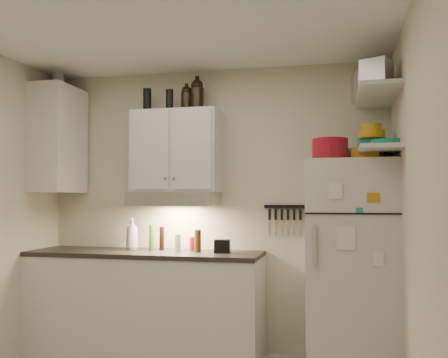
# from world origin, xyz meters

# --- Properties ---
(ceiling) EXTENTS (3.20, 3.00, 0.02)m
(ceiling) POSITION_xyz_m (0.00, 0.00, 2.61)
(ceiling) COLOR white
(ceiling) RESTS_ON ground
(back_wall) EXTENTS (3.20, 0.02, 2.60)m
(back_wall) POSITION_xyz_m (0.00, 1.51, 1.30)
(back_wall) COLOR beige
(back_wall) RESTS_ON ground
(right_wall) EXTENTS (0.02, 3.00, 2.60)m
(right_wall) POSITION_xyz_m (1.61, 0.00, 1.30)
(right_wall) COLOR beige
(right_wall) RESTS_ON ground
(base_cabinet) EXTENTS (2.10, 0.60, 0.88)m
(base_cabinet) POSITION_xyz_m (-0.55, 1.20, 0.44)
(base_cabinet) COLOR silver
(base_cabinet) RESTS_ON floor
(countertop) EXTENTS (2.10, 0.62, 0.04)m
(countertop) POSITION_xyz_m (-0.55, 1.20, 0.90)
(countertop) COLOR black
(countertop) RESTS_ON base_cabinet
(upper_cabinet) EXTENTS (0.80, 0.33, 0.75)m
(upper_cabinet) POSITION_xyz_m (-0.30, 1.33, 1.83)
(upper_cabinet) COLOR silver
(upper_cabinet) RESTS_ON back_wall
(side_cabinet) EXTENTS (0.33, 0.55, 1.00)m
(side_cabinet) POSITION_xyz_m (-1.44, 1.20, 1.95)
(side_cabinet) COLOR silver
(side_cabinet) RESTS_ON left_wall
(range_hood) EXTENTS (0.76, 0.46, 0.12)m
(range_hood) POSITION_xyz_m (-0.30, 1.27, 1.39)
(range_hood) COLOR silver
(range_hood) RESTS_ON back_wall
(fridge) EXTENTS (0.70, 0.68, 1.70)m
(fridge) POSITION_xyz_m (1.25, 1.16, 0.85)
(fridge) COLOR silver
(fridge) RESTS_ON floor
(shelf_hi) EXTENTS (0.30, 0.95, 0.03)m
(shelf_hi) POSITION_xyz_m (1.45, 1.02, 2.20)
(shelf_hi) COLOR silver
(shelf_hi) RESTS_ON right_wall
(shelf_lo) EXTENTS (0.30, 0.95, 0.03)m
(shelf_lo) POSITION_xyz_m (1.45, 1.02, 1.76)
(shelf_lo) COLOR silver
(shelf_lo) RESTS_ON right_wall
(knife_strip) EXTENTS (0.42, 0.02, 0.03)m
(knife_strip) POSITION_xyz_m (0.70, 1.49, 1.32)
(knife_strip) COLOR black
(knife_strip) RESTS_ON back_wall
(dutch_oven) EXTENTS (0.34, 0.34, 0.16)m
(dutch_oven) POSITION_xyz_m (1.09, 0.98, 1.78)
(dutch_oven) COLOR maroon
(dutch_oven) RESTS_ON fridge
(book_stack) EXTENTS (0.30, 0.33, 0.09)m
(book_stack) POSITION_xyz_m (1.40, 1.05, 1.75)
(book_stack) COLOR #B37A16
(book_stack) RESTS_ON fridge
(spice_jar) EXTENTS (0.07, 0.07, 0.09)m
(spice_jar) POSITION_xyz_m (1.25, 1.09, 1.75)
(spice_jar) COLOR silver
(spice_jar) RESTS_ON fridge
(stock_pot) EXTENTS (0.36, 0.36, 0.23)m
(stock_pot) POSITION_xyz_m (1.42, 1.37, 2.33)
(stock_pot) COLOR silver
(stock_pot) RESTS_ON shelf_hi
(tin_a) EXTENTS (0.19, 0.18, 0.17)m
(tin_a) POSITION_xyz_m (1.38, 1.01, 2.30)
(tin_a) COLOR #AAAAAD
(tin_a) RESTS_ON shelf_hi
(tin_b) EXTENTS (0.25, 0.25, 0.19)m
(tin_b) POSITION_xyz_m (1.43, 0.78, 2.31)
(tin_b) COLOR #AAAAAD
(tin_b) RESTS_ON shelf_hi
(bowl_teal) EXTENTS (0.26, 0.26, 0.10)m
(bowl_teal) POSITION_xyz_m (1.43, 1.23, 1.83)
(bowl_teal) COLOR teal
(bowl_teal) RESTS_ON shelf_lo
(bowl_orange) EXTENTS (0.21, 0.21, 0.06)m
(bowl_orange) POSITION_xyz_m (1.41, 1.16, 1.91)
(bowl_orange) COLOR orange
(bowl_orange) RESTS_ON bowl_teal
(bowl_yellow) EXTENTS (0.16, 0.16, 0.05)m
(bowl_yellow) POSITION_xyz_m (1.41, 1.16, 1.97)
(bowl_yellow) COLOR gold
(bowl_yellow) RESTS_ON bowl_orange
(plates) EXTENTS (0.35, 0.35, 0.07)m
(plates) POSITION_xyz_m (1.53, 0.98, 1.81)
(plates) COLOR teal
(plates) RESTS_ON shelf_lo
(growler_a) EXTENTS (0.13, 0.13, 0.24)m
(growler_a) POSITION_xyz_m (-0.21, 1.35, 2.32)
(growler_a) COLOR black
(growler_a) RESTS_ON upper_cabinet
(growler_b) EXTENTS (0.13, 0.13, 0.29)m
(growler_b) POSITION_xyz_m (-0.11, 1.34, 2.35)
(growler_b) COLOR black
(growler_b) RESTS_ON upper_cabinet
(thermos_a) EXTENTS (0.09, 0.09, 0.20)m
(thermos_a) POSITION_xyz_m (-0.36, 1.31, 2.30)
(thermos_a) COLOR black
(thermos_a) RESTS_ON upper_cabinet
(thermos_b) EXTENTS (0.08, 0.08, 0.22)m
(thermos_b) POSITION_xyz_m (-0.59, 1.34, 2.31)
(thermos_b) COLOR black
(thermos_b) RESTS_ON upper_cabinet
(side_jar) EXTENTS (0.13, 0.13, 0.15)m
(side_jar) POSITION_xyz_m (-1.50, 1.29, 2.53)
(side_jar) COLOR silver
(side_jar) RESTS_ON side_cabinet
(soap_bottle) EXTENTS (0.14, 0.14, 0.33)m
(soap_bottle) POSITION_xyz_m (-0.72, 1.31, 1.08)
(soap_bottle) COLOR silver
(soap_bottle) RESTS_ON countertop
(pepper_mill) EXTENTS (0.08, 0.08, 0.20)m
(pepper_mill) POSITION_xyz_m (-0.06, 1.23, 1.02)
(pepper_mill) COLOR brown
(pepper_mill) RESTS_ON countertop
(oil_bottle) EXTENTS (0.05, 0.05, 0.23)m
(oil_bottle) POSITION_xyz_m (-0.51, 1.27, 1.04)
(oil_bottle) COLOR #43731C
(oil_bottle) RESTS_ON countertop
(vinegar_bottle) EXTENTS (0.05, 0.05, 0.21)m
(vinegar_bottle) POSITION_xyz_m (-0.43, 1.31, 1.03)
(vinegar_bottle) COLOR black
(vinegar_bottle) RESTS_ON countertop
(clear_bottle) EXTENTS (0.07, 0.07, 0.16)m
(clear_bottle) POSITION_xyz_m (-0.24, 1.21, 1.00)
(clear_bottle) COLOR silver
(clear_bottle) RESTS_ON countertop
(red_jar) EXTENTS (0.07, 0.07, 0.12)m
(red_jar) POSITION_xyz_m (-0.14, 1.33, 0.98)
(red_jar) COLOR maroon
(red_jar) RESTS_ON countertop
(caddy) EXTENTS (0.14, 0.11, 0.12)m
(caddy) POSITION_xyz_m (0.16, 1.22, 0.98)
(caddy) COLOR black
(caddy) RESTS_ON countertop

